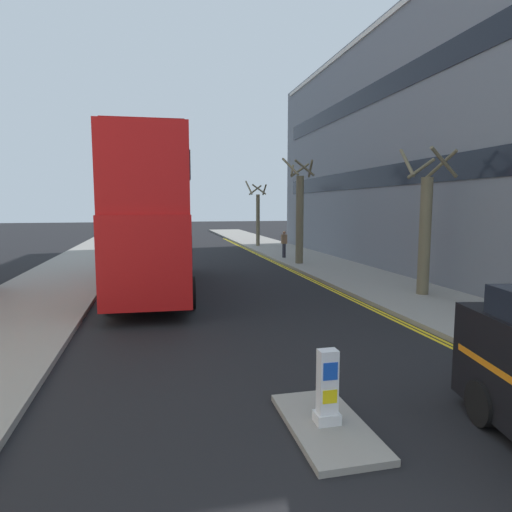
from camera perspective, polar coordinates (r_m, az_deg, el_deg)
sidewalk_right at (r=19.90m, az=13.74°, el=-2.89°), size 4.00×80.00×0.14m
sidewalk_left at (r=18.28m, az=-25.85°, el=-4.20°), size 4.00×80.00×0.14m
kerb_line_outer at (r=17.25m, az=10.47°, el=-4.48°), size 0.10×56.00×0.01m
kerb_line_inner at (r=17.19m, az=9.98°, el=-4.51°), size 0.10×56.00×0.01m
traffic_island at (r=6.99m, az=9.22°, el=-21.08°), size 1.10×2.20×0.10m
keep_left_bollard at (r=6.75m, az=9.31°, el=-16.88°), size 0.36×0.28×1.11m
double_decker_bus_away at (r=17.22m, az=-13.27°, el=5.57°), size 3.15×10.90×5.64m
pedestrian_far at (r=26.54m, az=3.69°, el=1.61°), size 0.34×0.22×1.62m
street_tree_mid at (r=34.26m, az=0.21°, el=5.48°), size 1.47×1.54×5.10m
street_tree_far at (r=16.51m, az=21.25°, el=3.37°), size 1.79×1.78×5.19m
street_tree_distant at (r=23.91m, az=5.73°, el=5.38°), size 1.65×1.59×5.72m
townhouse_terrace_right at (r=26.86m, az=23.94°, el=12.27°), size 10.08×28.00×12.40m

